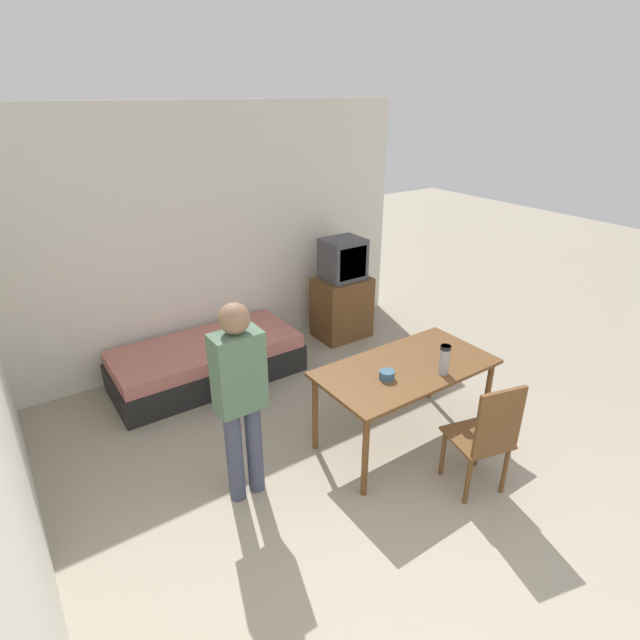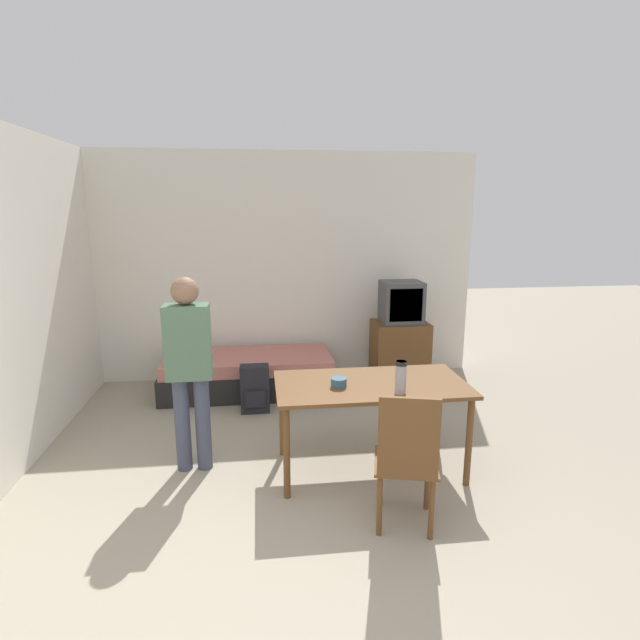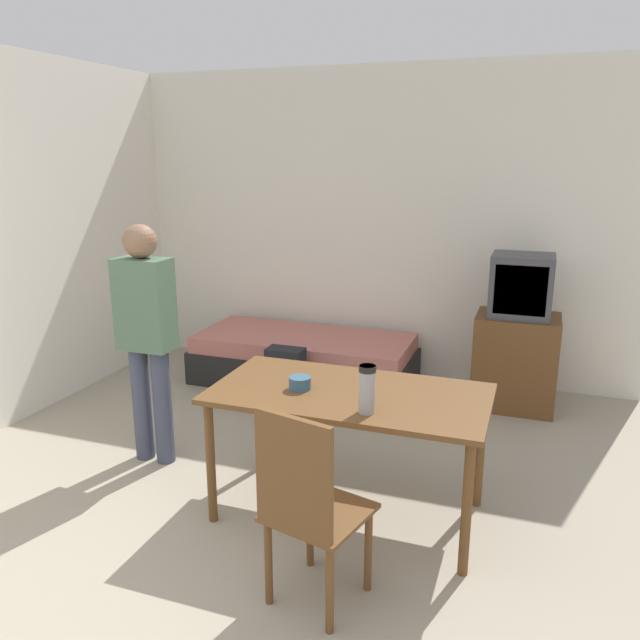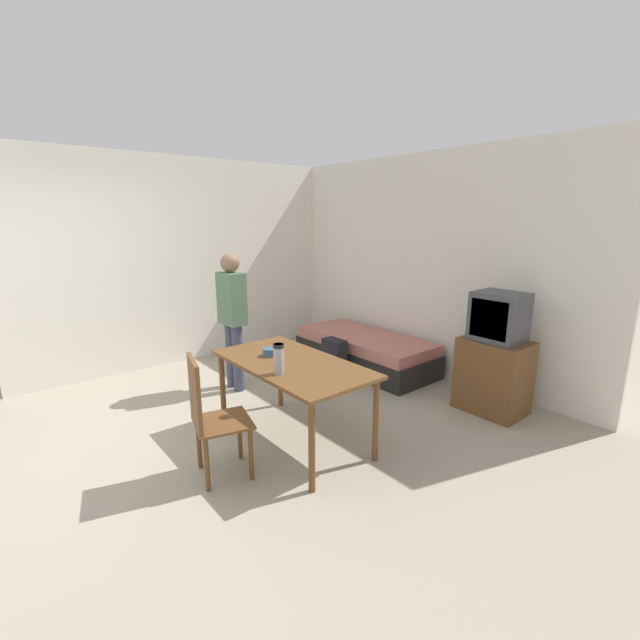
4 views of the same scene
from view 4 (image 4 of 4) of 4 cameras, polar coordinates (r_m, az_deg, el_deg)
ground_plane at (r=4.08m, az=-27.56°, el=-16.46°), size 20.00×20.00×0.00m
wall_back at (r=5.70m, az=11.95°, el=7.37°), size 5.01×0.06×2.70m
wall_left at (r=6.13m, az=-15.48°, el=7.59°), size 0.06×4.82×2.70m
daybed at (r=5.71m, az=5.96°, el=-4.11°), size 1.92×0.85×0.43m
tv at (r=4.64m, az=22.27°, el=-4.87°), size 0.63×0.48×1.23m
dining_table at (r=3.69m, az=-3.71°, el=-6.74°), size 1.48×0.77×0.73m
wooden_chair at (r=3.33m, az=-14.56°, el=-11.91°), size 0.49×0.49×0.96m
person_standing at (r=4.86m, az=-11.61°, el=0.97°), size 0.34×0.21×1.56m
thermos_flask at (r=3.36m, az=-5.52°, el=-4.99°), size 0.09×0.09×0.24m
mate_bowl at (r=3.83m, az=-6.73°, el=-4.27°), size 0.12×0.12×0.07m
backpack at (r=5.25m, az=1.89°, el=-5.24°), size 0.29×0.20×0.49m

